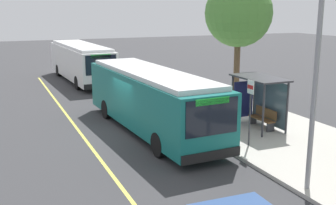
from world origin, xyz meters
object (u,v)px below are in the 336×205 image
object	(u,v)px
transit_bus_main	(151,98)
transit_bus_second	(81,61)
pedestrian_commuter	(227,116)
waiting_bench	(263,118)
route_sign_post	(250,104)

from	to	relation	value
transit_bus_main	transit_bus_second	bearing A→B (deg)	-179.34
pedestrian_commuter	transit_bus_second	bearing A→B (deg)	-171.03
transit_bus_second	waiting_bench	size ratio (longest dim) A/B	6.97
transit_bus_main	route_sign_post	size ratio (longest dim) A/B	3.93
transit_bus_second	route_sign_post	size ratio (longest dim) A/B	3.98
waiting_bench	route_sign_post	world-z (taller)	route_sign_post
transit_bus_second	route_sign_post	distance (m)	19.49
pedestrian_commuter	waiting_bench	bearing A→B (deg)	103.10
transit_bus_second	pedestrian_commuter	bearing A→B (deg)	8.97
route_sign_post	pedestrian_commuter	size ratio (longest dim) A/B	1.66
route_sign_post	transit_bus_second	bearing A→B (deg)	-171.05
transit_bus_second	waiting_bench	distance (m)	18.05
transit_bus_main	route_sign_post	xyz separation A→B (m)	(3.99, 2.86, 0.34)
transit_bus_second	waiting_bench	xyz separation A→B (m)	(17.26, 5.17, -0.98)
waiting_bench	pedestrian_commuter	bearing A→B (deg)	-76.90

